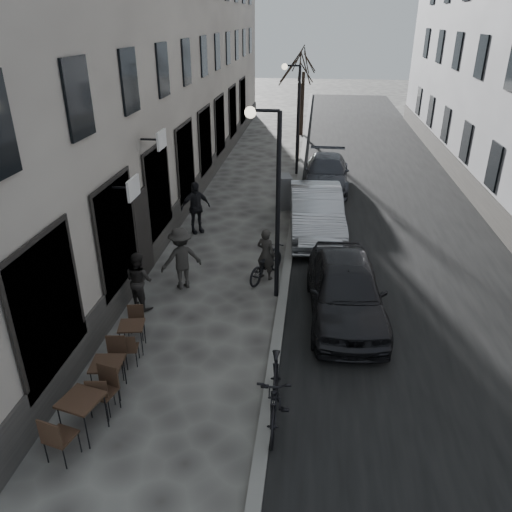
% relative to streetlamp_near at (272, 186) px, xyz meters
% --- Properties ---
extents(ground, '(120.00, 120.00, 0.00)m').
position_rel_streetlamp_near_xyz_m(ground, '(0.17, -6.00, -3.16)').
color(ground, '#3A3734').
rests_on(ground, ground).
extents(road, '(7.30, 60.00, 0.00)m').
position_rel_streetlamp_near_xyz_m(road, '(4.02, 10.00, -3.16)').
color(road, black).
rests_on(road, ground).
extents(kerb, '(0.25, 60.00, 0.12)m').
position_rel_streetlamp_near_xyz_m(kerb, '(0.37, 10.00, -3.10)').
color(kerb, slate).
rests_on(kerb, ground).
extents(streetlamp_near, '(0.90, 0.28, 5.09)m').
position_rel_streetlamp_near_xyz_m(streetlamp_near, '(0.00, 0.00, 0.00)').
color(streetlamp_near, black).
rests_on(streetlamp_near, ground).
extents(streetlamp_far, '(0.90, 0.28, 5.09)m').
position_rel_streetlamp_near_xyz_m(streetlamp_far, '(0.00, 12.00, 0.00)').
color(streetlamp_far, black).
rests_on(streetlamp_far, ground).
extents(tree_near, '(2.40, 2.40, 5.70)m').
position_rel_streetlamp_near_xyz_m(tree_near, '(0.07, 15.00, 1.50)').
color(tree_near, black).
rests_on(tree_near, ground).
extents(tree_far, '(2.40, 2.40, 5.70)m').
position_rel_streetlamp_near_xyz_m(tree_far, '(0.07, 21.00, 1.50)').
color(tree_far, black).
rests_on(tree_far, ground).
extents(bistro_set_a, '(0.84, 1.71, 0.98)m').
position_rel_streetlamp_near_xyz_m(bistro_set_a, '(-2.90, -5.49, -2.66)').
color(bistro_set_a, '#312316').
rests_on(bistro_set_a, ground).
extents(bistro_set_b, '(0.68, 1.54, 0.89)m').
position_rel_streetlamp_near_xyz_m(bistro_set_b, '(-2.88, -4.36, -2.70)').
color(bistro_set_b, '#312316').
rests_on(bistro_set_b, ground).
extents(bistro_set_c, '(0.65, 1.41, 0.81)m').
position_rel_streetlamp_near_xyz_m(bistro_set_c, '(-2.90, -2.89, -2.74)').
color(bistro_set_c, '#312316').
rests_on(bistro_set_c, ground).
extents(utility_cabinet, '(0.68, 0.97, 1.32)m').
position_rel_streetlamp_near_xyz_m(utility_cabinet, '(-0.10, 7.13, -2.50)').
color(utility_cabinet, '#58585A').
rests_on(utility_cabinet, ground).
extents(bicycle, '(1.31, 1.92, 0.96)m').
position_rel_streetlamp_near_xyz_m(bicycle, '(-0.22, 0.99, -2.68)').
color(bicycle, black).
rests_on(bicycle, ground).
extents(cyclist_rider, '(0.67, 0.57, 1.56)m').
position_rel_streetlamp_near_xyz_m(cyclist_rider, '(-0.22, 0.99, -2.38)').
color(cyclist_rider, '#2A2724').
rests_on(cyclist_rider, ground).
extents(pedestrian_near, '(0.97, 0.91, 1.58)m').
position_rel_streetlamp_near_xyz_m(pedestrian_near, '(-3.35, -1.00, -2.37)').
color(pedestrian_near, black).
rests_on(pedestrian_near, ground).
extents(pedestrian_mid, '(1.35, 1.19, 1.81)m').
position_rel_streetlamp_near_xyz_m(pedestrian_mid, '(-2.52, 0.17, -2.25)').
color(pedestrian_mid, '#2C2926').
rests_on(pedestrian_mid, ground).
extents(pedestrian_far, '(1.15, 1.00, 1.86)m').
position_rel_streetlamp_near_xyz_m(pedestrian_far, '(-3.04, 4.18, -2.23)').
color(pedestrian_far, black).
rests_on(pedestrian_far, ground).
extents(car_near, '(2.12, 4.69, 1.56)m').
position_rel_streetlamp_near_xyz_m(car_near, '(1.99, -0.82, -2.38)').
color(car_near, black).
rests_on(car_near, ground).
extents(car_mid, '(2.13, 5.15, 1.66)m').
position_rel_streetlamp_near_xyz_m(car_mid, '(1.17, 4.53, -2.33)').
color(car_mid, '#9EA2A7').
rests_on(car_mid, ground).
extents(car_far, '(2.06, 4.83, 1.39)m').
position_rel_streetlamp_near_xyz_m(car_far, '(1.58, 9.93, -2.47)').
color(car_far, '#33363D').
rests_on(car_far, ground).
extents(moped, '(0.69, 2.16, 1.28)m').
position_rel_streetlamp_near_xyz_m(moped, '(0.52, -4.69, -2.52)').
color(moped, black).
rests_on(moped, ground).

